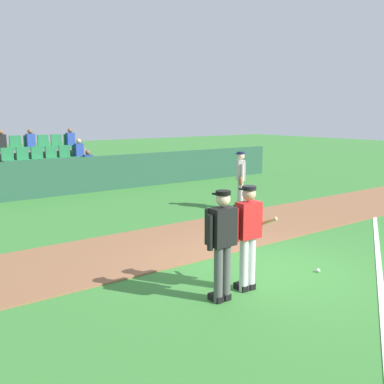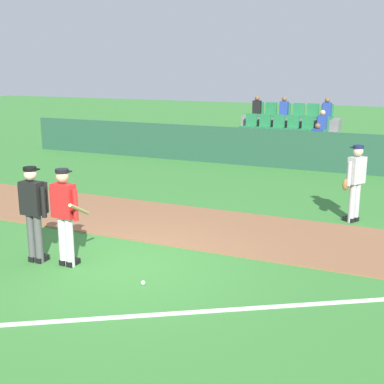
{
  "view_description": "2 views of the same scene",
  "coord_description": "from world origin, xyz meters",
  "px_view_note": "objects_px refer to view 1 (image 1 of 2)",
  "views": [
    {
      "loc": [
        -5.84,
        -5.55,
        2.91
      ],
      "look_at": [
        0.11,
        2.38,
        1.16
      ],
      "focal_mm": 41.8,
      "sensor_mm": 36.0,
      "label": 1
    },
    {
      "loc": [
        4.63,
        -7.37,
        3.48
      ],
      "look_at": [
        0.54,
        1.85,
        0.97
      ],
      "focal_mm": 47.82,
      "sensor_mm": 36.0,
      "label": 2
    }
  ],
  "objects_px": {
    "batter_red_jersey": "(248,234)",
    "baseball": "(318,270)",
    "umpire_home_plate": "(222,239)",
    "runner_grey_jersey": "(240,178)"
  },
  "relations": [
    {
      "from": "batter_red_jersey",
      "to": "baseball",
      "type": "height_order",
      "value": "batter_red_jersey"
    },
    {
      "from": "umpire_home_plate",
      "to": "runner_grey_jersey",
      "type": "relative_size",
      "value": 1.0
    },
    {
      "from": "batter_red_jersey",
      "to": "umpire_home_plate",
      "type": "distance_m",
      "value": 0.63
    },
    {
      "from": "runner_grey_jersey",
      "to": "baseball",
      "type": "bearing_deg",
      "value": -118.13
    },
    {
      "from": "batter_red_jersey",
      "to": "baseball",
      "type": "bearing_deg",
      "value": -6.59
    },
    {
      "from": "batter_red_jersey",
      "to": "baseball",
      "type": "relative_size",
      "value": 23.78
    },
    {
      "from": "batter_red_jersey",
      "to": "runner_grey_jersey",
      "type": "relative_size",
      "value": 1.0
    },
    {
      "from": "batter_red_jersey",
      "to": "umpire_home_plate",
      "type": "height_order",
      "value": "same"
    },
    {
      "from": "batter_red_jersey",
      "to": "runner_grey_jersey",
      "type": "distance_m",
      "value": 6.45
    },
    {
      "from": "batter_red_jersey",
      "to": "baseball",
      "type": "distance_m",
      "value": 1.89
    }
  ]
}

